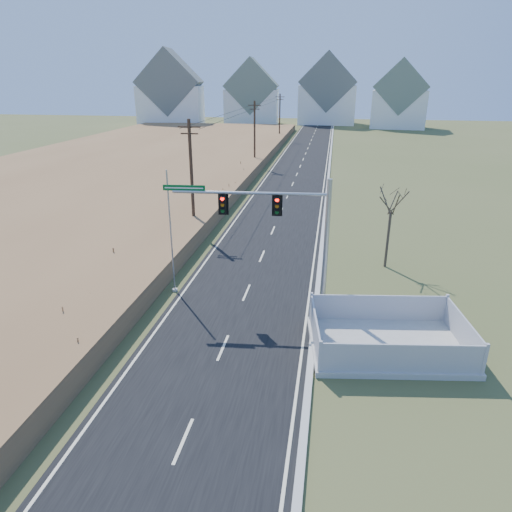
{
  "coord_description": "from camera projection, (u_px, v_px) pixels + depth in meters",
  "views": [
    {
      "loc": [
        4.59,
        -19.93,
        11.93
      ],
      "look_at": [
        0.99,
        1.55,
        3.4
      ],
      "focal_mm": 32.0,
      "sensor_mm": 36.0,
      "label": 1
    }
  ],
  "objects": [
    {
      "name": "open_sign",
      "position": [
        335.0,
        311.0,
        24.28
      ],
      "size": [
        0.45,
        0.3,
        0.61
      ],
      "rotation": [
        0.0,
        0.0,
        -0.56
      ],
      "color": "white",
      "rests_on": "ground"
    },
    {
      "name": "fence_enclosure",
      "position": [
        387.0,
        342.0,
        21.46
      ],
      "size": [
        7.74,
        5.79,
        1.64
      ],
      "rotation": [
        0.0,
        0.0,
        0.14
      ],
      "color": "#B7B5AD",
      "rests_on": "ground"
    },
    {
      "name": "flagpole",
      "position": [
        172.0,
        246.0,
        26.3
      ],
      "size": [
        0.33,
        0.33,
        7.28
      ],
      "color": "#B7B5AD",
      "rests_on": "ground"
    },
    {
      "name": "utility_pole_far",
      "position": [
        280.0,
        116.0,
        91.52
      ],
      "size": [
        1.8,
        0.26,
        9.0
      ],
      "color": "#422D1E",
      "rests_on": "ground"
    },
    {
      "name": "curb",
      "position": [
        330.0,
        162.0,
        68.6
      ],
      "size": [
        0.3,
        180.0,
        0.18
      ],
      "primitive_type": "cube",
      "color": "#B2AFA8",
      "rests_on": "ground"
    },
    {
      "name": "condo_ne",
      "position": [
        399.0,
        100.0,
        113.28
      ],
      "size": [
        14.12,
        10.51,
        16.52
      ],
      "rotation": [
        0.0,
        0.0,
        -0.1
      ],
      "color": "white",
      "rests_on": "ground"
    },
    {
      "name": "condo_nw",
      "position": [
        171.0,
        95.0,
        118.22
      ],
      "size": [
        17.69,
        13.38,
        19.05
      ],
      "rotation": [
        0.0,
        0.0,
        0.14
      ],
      "color": "white",
      "rests_on": "ground"
    },
    {
      "name": "traffic_signal_mast",
      "position": [
        292.0,
        230.0,
        24.22
      ],
      "size": [
        8.97,
        1.02,
        7.16
      ],
      "rotation": [
        0.0,
        0.0,
        0.08
      ],
      "color": "#9EA0A5",
      "rests_on": "ground"
    },
    {
      "name": "ground",
      "position": [
        232.0,
        327.0,
        23.36
      ],
      "size": [
        260.0,
        260.0,
        0.0
      ],
      "primitive_type": "plane",
      "color": "#495127",
      "rests_on": "ground"
    },
    {
      "name": "road",
      "position": [
        302.0,
        162.0,
        69.26
      ],
      "size": [
        8.0,
        180.0,
        0.06
      ],
      "primitive_type": "cube",
      "color": "black",
      "rests_on": "ground"
    },
    {
      "name": "utility_pole_near",
      "position": [
        192.0,
        175.0,
        36.43
      ],
      "size": [
        1.8,
        0.26,
        9.0
      ],
      "color": "#422D1E",
      "rests_on": "ground"
    },
    {
      "name": "condo_nnw",
      "position": [
        252.0,
        98.0,
        122.77
      ],
      "size": [
        14.93,
        11.17,
        17.03
      ],
      "rotation": [
        0.0,
        0.0,
        0.07
      ],
      "color": "white",
      "rests_on": "ground"
    },
    {
      "name": "bare_tree",
      "position": [
        392.0,
        199.0,
        29.21
      ],
      "size": [
        2.18,
        2.18,
        5.78
      ],
      "color": "#4C3F33",
      "rests_on": "ground"
    },
    {
      "name": "reed_marsh",
      "position": [
        125.0,
        164.0,
        63.55
      ],
      "size": [
        38.0,
        110.0,
        1.3
      ],
      "primitive_type": "cube",
      "color": "olive",
      "rests_on": "ground"
    },
    {
      "name": "condo_n",
      "position": [
        327.0,
        95.0,
        123.12
      ],
      "size": [
        15.27,
        10.2,
        18.54
      ],
      "color": "white",
      "rests_on": "ground"
    },
    {
      "name": "utility_pole_mid",
      "position": [
        255.0,
        133.0,
        63.97
      ],
      "size": [
        1.8,
        0.26,
        9.0
      ],
      "color": "#422D1E",
      "rests_on": "ground"
    }
  ]
}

